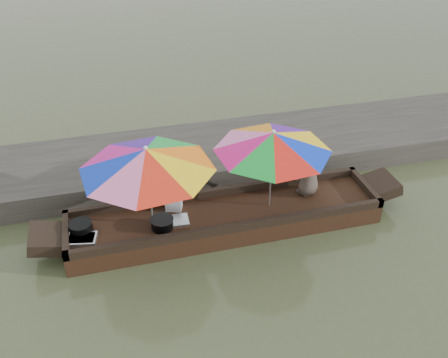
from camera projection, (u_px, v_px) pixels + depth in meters
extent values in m
plane|color=#434D2B|center=(225.00, 227.00, 9.13)|extent=(80.00, 80.00, 0.00)
cube|color=#2D2B26|center=(199.00, 156.00, 10.77)|extent=(22.00, 2.20, 0.50)
cube|color=black|center=(225.00, 220.00, 9.03)|extent=(5.61, 1.20, 0.35)
cylinder|color=black|center=(81.00, 228.00, 8.40)|extent=(0.39, 0.39, 0.21)
cube|color=silver|center=(82.00, 240.00, 8.24)|extent=(0.54, 0.42, 0.09)
cube|color=silver|center=(175.00, 221.00, 8.67)|extent=(0.50, 0.36, 0.06)
cylinder|color=black|center=(162.00, 224.00, 8.52)|extent=(0.38, 0.38, 0.18)
cube|color=silver|center=(174.00, 203.00, 8.95)|extent=(0.34, 0.30, 0.26)
imported|color=#4A3E34|center=(310.00, 166.00, 9.14)|extent=(0.68, 0.60, 1.16)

